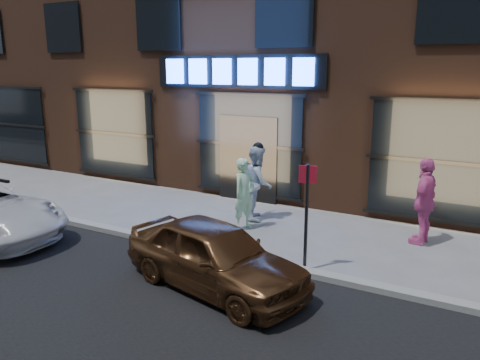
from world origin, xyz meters
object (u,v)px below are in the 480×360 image
(man_cap, at_px, (258,182))
(sign_post, at_px, (307,208))
(gold_sedan, at_px, (215,255))
(man_bowtie, at_px, (244,194))
(passerby, at_px, (425,201))

(man_cap, distance_m, sign_post, 3.24)
(man_cap, height_order, sign_post, sign_post)
(gold_sedan, bearing_deg, man_bowtie, 32.04)
(man_cap, distance_m, passerby, 3.89)
(man_bowtie, distance_m, man_cap, 0.87)
(man_bowtie, height_order, passerby, passerby)
(gold_sedan, height_order, sign_post, sign_post)
(gold_sedan, bearing_deg, man_cap, 29.12)
(man_cap, bearing_deg, passerby, -114.09)
(man_bowtie, xyz_separation_m, sign_post, (2.10, -1.51, 0.38))
(passerby, height_order, sign_post, sign_post)
(man_bowtie, bearing_deg, sign_post, -110.93)
(man_cap, relative_size, gold_sedan, 0.53)
(sign_post, bearing_deg, gold_sedan, -142.89)
(man_bowtie, distance_m, sign_post, 2.61)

